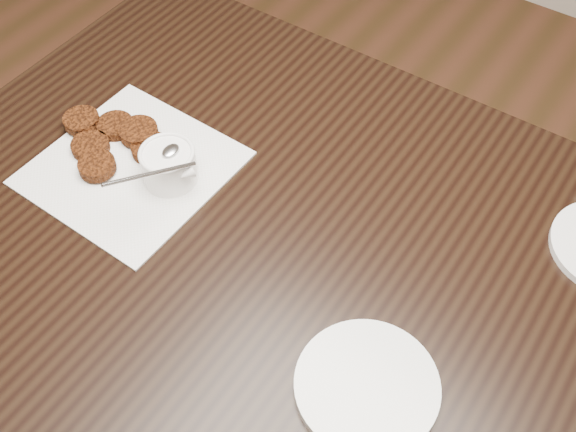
# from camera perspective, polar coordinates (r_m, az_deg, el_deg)

# --- Properties ---
(table) EXTENTS (1.47, 0.94, 0.75)m
(table) POSITION_cam_1_polar(r_m,az_deg,el_deg) (1.34, 3.22, -14.26)
(table) COLOR black
(table) RESTS_ON floor
(napkin) EXTENTS (0.30, 0.30, 0.00)m
(napkin) POSITION_cam_1_polar(r_m,az_deg,el_deg) (1.17, -12.74, 3.91)
(napkin) COLOR white
(napkin) RESTS_ON table
(sauce_ramekin) EXTENTS (0.14, 0.14, 0.12)m
(sauce_ramekin) POSITION_cam_1_polar(r_m,az_deg,el_deg) (1.10, -10.03, 5.27)
(sauce_ramekin) COLOR white
(sauce_ramekin) RESTS_ON napkin
(patty_cluster) EXTENTS (0.28, 0.28, 0.02)m
(patty_cluster) POSITION_cam_1_polar(r_m,az_deg,el_deg) (1.21, -14.17, 6.45)
(patty_cluster) COLOR #6A2D0E
(patty_cluster) RESTS_ON napkin
(plate_empty) EXTENTS (0.24, 0.24, 0.01)m
(plate_empty) POSITION_cam_1_polar(r_m,az_deg,el_deg) (0.93, 6.53, -13.76)
(plate_empty) COLOR white
(plate_empty) RESTS_ON table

